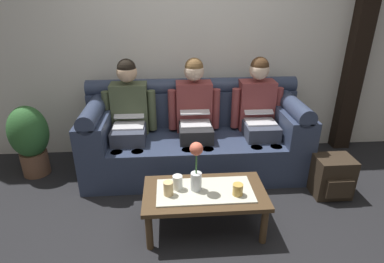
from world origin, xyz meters
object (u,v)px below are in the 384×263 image
at_px(couch, 195,137).
at_px(flower_vase, 196,166).
at_px(cup_near_left, 238,189).
at_px(backpack_right, 332,177).
at_px(cup_far_center, 168,188).
at_px(person_middle, 195,113).
at_px(person_left, 129,114).
at_px(potted_plant, 30,138).
at_px(cup_near_right, 178,182).
at_px(coffee_table, 205,196).
at_px(person_right, 258,111).

height_order(couch, flower_vase, couch).
height_order(cup_near_left, backpack_right, cup_near_left).
relative_size(flower_vase, backpack_right, 1.06).
relative_size(couch, cup_far_center, 20.22).
height_order(couch, backpack_right, couch).
bearing_deg(couch, cup_far_center, -105.57).
xyz_separation_m(couch, person_middle, (0.00, -0.00, 0.29)).
xyz_separation_m(couch, person_left, (-0.69, -0.00, 0.29)).
distance_m(flower_vase, potted_plant, 1.95).
bearing_deg(flower_vase, cup_far_center, -166.24).
xyz_separation_m(flower_vase, cup_near_right, (-0.15, 0.02, -0.16)).
height_order(flower_vase, cup_near_left, flower_vase).
bearing_deg(flower_vase, cup_near_right, 171.80).
bearing_deg(coffee_table, person_right, 55.56).
bearing_deg(backpack_right, coffee_table, -163.73).
xyz_separation_m(person_right, potted_plant, (-2.43, -0.01, -0.23)).
bearing_deg(coffee_table, cup_near_right, 170.26).
xyz_separation_m(cup_near_left, backpack_right, (1.04, 0.46, -0.22)).
relative_size(cup_near_left, cup_near_right, 0.79).
bearing_deg(couch, backpack_right, -26.22).
xyz_separation_m(cup_near_left, cup_far_center, (-0.54, 0.04, 0.01)).
height_order(person_right, cup_near_right, person_right).
bearing_deg(cup_near_left, flower_vase, 163.48).
bearing_deg(person_middle, cup_far_center, -105.63).
bearing_deg(backpack_right, person_right, 133.49).
distance_m(cup_near_right, backpack_right, 1.56).
height_order(person_right, potted_plant, person_right).
distance_m(person_left, person_right, 1.38).
bearing_deg(person_middle, couch, 90.00).
relative_size(cup_near_left, potted_plant, 0.12).
relative_size(person_right, coffee_table, 1.23).
distance_m(flower_vase, cup_near_left, 0.38).
bearing_deg(cup_near_right, coffee_table, -9.74).
height_order(person_left, cup_far_center, person_left).
relative_size(flower_vase, cup_near_left, 4.49).
relative_size(person_right, cup_far_center, 10.63).
height_order(couch, cup_near_left, couch).
xyz_separation_m(coffee_table, cup_far_center, (-0.29, -0.04, 0.11)).
xyz_separation_m(flower_vase, potted_plant, (-1.68, 0.98, -0.16)).
distance_m(person_left, flower_vase, 1.17).
distance_m(person_middle, potted_plant, 1.76).
distance_m(cup_far_center, potted_plant, 1.78).
xyz_separation_m(person_left, cup_far_center, (0.40, -1.04, -0.23)).
bearing_deg(potted_plant, flower_vase, -30.29).
height_order(person_middle, cup_far_center, person_middle).
distance_m(coffee_table, cup_near_right, 0.25).
bearing_deg(cup_near_left, cup_far_center, 175.75).
height_order(couch, person_right, person_right).
bearing_deg(flower_vase, cup_near_left, -16.52).
bearing_deg(cup_near_left, person_left, 130.95).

